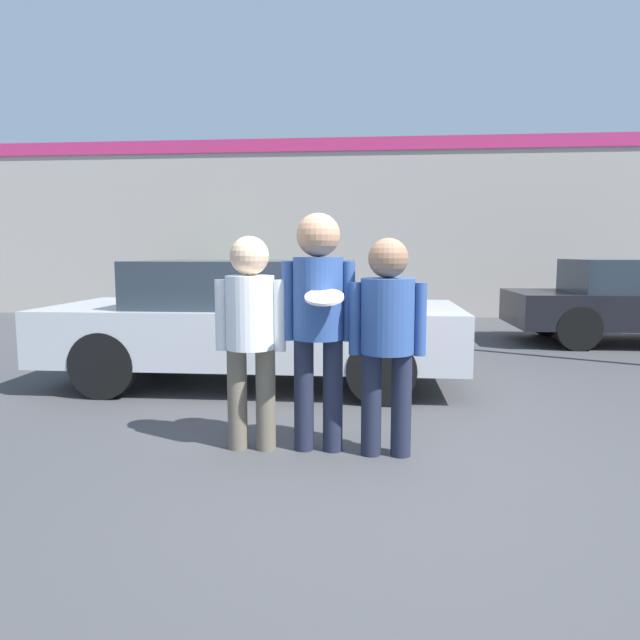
# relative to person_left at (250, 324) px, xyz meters

# --- Properties ---
(ground_plane) EXTENTS (56.00, 56.00, 0.00)m
(ground_plane) POSITION_rel_person_left_xyz_m (0.82, -0.19, -0.96)
(ground_plane) COLOR #3F3F42
(storefront_building) EXTENTS (24.00, 0.22, 4.12)m
(storefront_building) POSITION_rel_person_left_xyz_m (0.82, 9.36, 1.13)
(storefront_building) COLOR #B2A89E
(storefront_building) RESTS_ON ground
(person_left) EXTENTS (0.54, 0.37, 1.62)m
(person_left) POSITION_rel_person_left_xyz_m (0.00, 0.00, 0.00)
(person_left) COLOR #665B4C
(person_left) RESTS_ON ground
(person_middle_with_frisbee) EXTENTS (0.54, 0.59, 1.79)m
(person_middle_with_frisbee) POSITION_rel_person_left_xyz_m (0.51, 0.02, 0.12)
(person_middle_with_frisbee) COLOR #1E2338
(person_middle_with_frisbee) RESTS_ON ground
(person_right) EXTENTS (0.56, 0.39, 1.61)m
(person_right) POSITION_rel_person_left_xyz_m (1.02, -0.04, -0.01)
(person_right) COLOR #1E2338
(person_right) RESTS_ON ground
(parked_car_near) EXTENTS (4.60, 1.94, 1.41)m
(parked_car_near) POSITION_rel_person_left_xyz_m (-0.44, 2.25, -0.24)
(parked_car_near) COLOR #B7BABF
(parked_car_near) RESTS_ON ground
(shrub) EXTENTS (1.19, 1.19, 1.19)m
(shrub) POSITION_rel_person_left_xyz_m (-2.72, 8.58, -0.37)
(shrub) COLOR #2D6B33
(shrub) RESTS_ON ground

